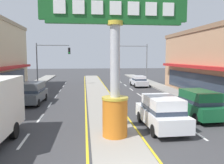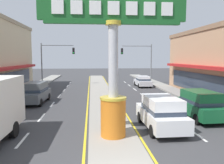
# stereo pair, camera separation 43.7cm
# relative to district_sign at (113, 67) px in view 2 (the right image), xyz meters

# --- Properties ---
(median_strip) EXTENTS (2.50, 52.00, 0.14)m
(median_strip) POSITION_rel_district_sign_xyz_m (-0.00, 13.40, -3.60)
(median_strip) COLOR gray
(median_strip) RESTS_ON ground
(sidewalk_left) EXTENTS (2.20, 60.00, 0.18)m
(sidewalk_left) POSITION_rel_district_sign_xyz_m (-8.95, 11.40, -3.58)
(sidewalk_left) COLOR gray
(sidewalk_left) RESTS_ON ground
(sidewalk_right) EXTENTS (2.20, 60.00, 0.18)m
(sidewalk_right) POSITION_rel_district_sign_xyz_m (8.95, 11.40, -3.58)
(sidewalk_right) COLOR gray
(sidewalk_right) RESTS_ON ground
(lane_markings) EXTENTS (9.24, 52.00, 0.01)m
(lane_markings) POSITION_rel_district_sign_xyz_m (-0.00, 12.04, -3.67)
(lane_markings) COLOR silver
(lane_markings) RESTS_ON ground
(district_sign) EXTENTS (7.19, 1.34, 7.07)m
(district_sign) POSITION_rel_district_sign_xyz_m (0.00, 0.00, 0.00)
(district_sign) COLOR orange
(district_sign) RESTS_ON median_strip
(traffic_light_left_side) EXTENTS (4.86, 0.46, 6.20)m
(traffic_light_left_side) POSITION_rel_district_sign_xyz_m (-6.49, 22.82, 0.58)
(traffic_light_left_side) COLOR slate
(traffic_light_left_side) RESTS_ON ground
(traffic_light_right_side) EXTENTS (4.86, 0.46, 6.20)m
(traffic_light_right_side) POSITION_rel_district_sign_xyz_m (6.49, 23.81, 0.58)
(traffic_light_right_side) COLOR slate
(traffic_light_right_side) RESTS_ON ground
(suv_near_right_lane) EXTENTS (2.02, 4.63, 1.90)m
(suv_near_right_lane) POSITION_rel_district_sign_xyz_m (2.90, 1.31, -2.69)
(suv_near_right_lane) COLOR white
(suv_near_right_lane) RESTS_ON ground
(suv_far_right_lane) EXTENTS (2.16, 4.70, 1.90)m
(suv_far_right_lane) POSITION_rel_district_sign_xyz_m (-6.20, 9.80, -2.69)
(suv_far_right_lane) COLOR #4C5156
(suv_far_right_lane) RESTS_ON ground
(suv_near_left_lane) EXTENTS (2.08, 4.66, 1.90)m
(suv_near_left_lane) POSITION_rel_district_sign_xyz_m (6.20, 3.32, -2.69)
(suv_near_left_lane) COLOR #14562D
(suv_near_left_lane) RESTS_ON ground
(sedan_mid_left_lane) EXTENTS (1.88, 4.32, 1.53)m
(sedan_mid_left_lane) POSITION_rel_district_sign_xyz_m (6.20, 20.49, -2.88)
(sedan_mid_left_lane) COLOR silver
(sedan_mid_left_lane) RESTS_ON ground
(pedestrian_near_kerb) EXTENTS (0.35, 0.45, 1.66)m
(pedestrian_near_kerb) POSITION_rel_district_sign_xyz_m (-8.79, 10.55, -2.55)
(pedestrian_near_kerb) COLOR #336B3D
(pedestrian_near_kerb) RESTS_ON sidewalk_left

